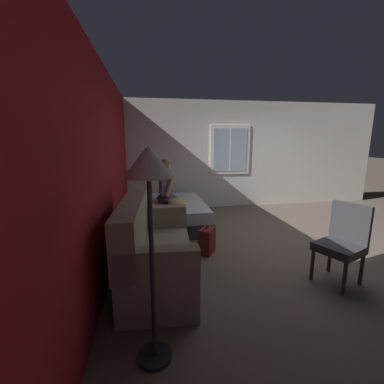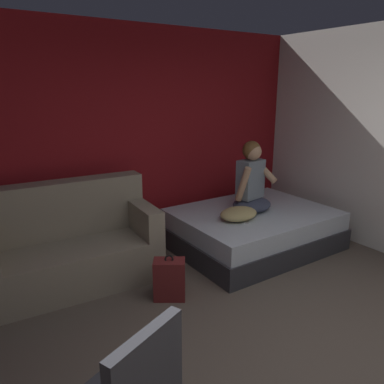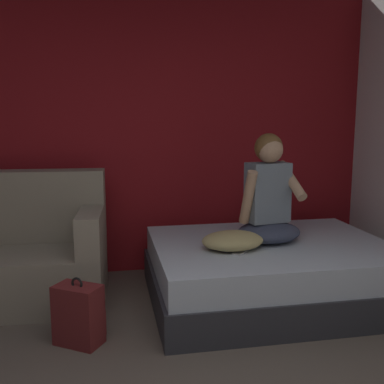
% 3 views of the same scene
% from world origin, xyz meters
% --- Properties ---
extents(ground_plane, '(40.00, 40.00, 0.00)m').
position_xyz_m(ground_plane, '(0.00, 0.00, 0.00)').
color(ground_plane, brown).
extents(wall_back_accent, '(9.81, 0.16, 2.70)m').
position_xyz_m(wall_back_accent, '(0.00, 3.08, 1.35)').
color(wall_back_accent, maroon).
rests_on(wall_back_accent, ground).
extents(wall_side_with_window, '(0.19, 7.39, 2.70)m').
position_xyz_m(wall_side_with_window, '(2.48, 0.00, 1.35)').
color(wall_side_with_window, silver).
rests_on(wall_side_with_window, ground).
extents(bed, '(1.94, 1.48, 0.48)m').
position_xyz_m(bed, '(1.18, 2.08, 0.24)').
color(bed, '#2D2D33').
rests_on(bed, ground).
extents(couch, '(1.75, 0.92, 1.04)m').
position_xyz_m(couch, '(-1.00, 2.45, 0.39)').
color(couch, gray).
rests_on(couch, ground).
extents(side_chair, '(0.60, 0.60, 0.98)m').
position_xyz_m(side_chair, '(-1.38, 0.16, 0.53)').
color(side_chair, '#382D23').
rests_on(side_chair, ground).
extents(person_seated, '(0.59, 0.52, 0.88)m').
position_xyz_m(person_seated, '(1.16, 2.13, 0.84)').
color(person_seated, '#383D51').
rests_on(person_seated, bed).
extents(backpack, '(0.35, 0.34, 0.46)m').
position_xyz_m(backpack, '(-0.32, 1.61, 0.19)').
color(backpack, maroon).
rests_on(backpack, ground).
extents(throw_pillow, '(0.51, 0.40, 0.14)m').
position_xyz_m(throw_pillow, '(0.82, 1.95, 0.55)').
color(throw_pillow, tan).
rests_on(throw_pillow, bed).
extents(cell_phone, '(0.15, 0.15, 0.01)m').
position_xyz_m(cell_phone, '(0.84, 1.84, 0.48)').
color(cell_phone, '#B7B7BC').
rests_on(cell_phone, bed).
extents(floor_lamp, '(0.36, 0.36, 1.70)m').
position_xyz_m(floor_lamp, '(-2.18, 2.46, 1.43)').
color(floor_lamp, black).
rests_on(floor_lamp, ground).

